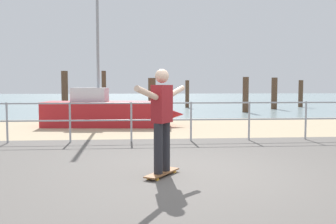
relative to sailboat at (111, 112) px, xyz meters
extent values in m
cube|color=#605B56|center=(1.86, -8.29, -0.53)|extent=(24.00, 10.00, 0.04)
cube|color=tan|center=(1.86, -0.29, -0.53)|extent=(24.00, 6.00, 0.04)
cube|color=#849EA3|center=(1.86, 27.71, -0.53)|extent=(72.00, 50.00, 0.04)
cylinder|color=#9EA0A5|center=(-2.35, -3.69, 0.00)|extent=(0.05, 0.05, 1.05)
cylinder|color=#9EA0A5|center=(-0.79, -3.69, 0.00)|extent=(0.05, 0.05, 1.05)
cylinder|color=#9EA0A5|center=(0.77, -3.69, 0.00)|extent=(0.05, 0.05, 1.05)
cylinder|color=#9EA0A5|center=(2.33, -3.69, 0.00)|extent=(0.05, 0.05, 1.05)
cylinder|color=#9EA0A5|center=(3.89, -3.69, 0.00)|extent=(0.05, 0.05, 1.05)
cylinder|color=#9EA0A5|center=(5.45, -3.69, 0.00)|extent=(0.05, 0.05, 1.05)
cylinder|color=#9EA0A5|center=(0.77, -3.69, 0.49)|extent=(12.49, 0.04, 0.04)
cylinder|color=#9EA0A5|center=(0.77, -3.69, 0.05)|extent=(12.49, 0.04, 0.04)
cube|color=#B21E23|center=(-0.16, 0.02, -0.08)|extent=(4.52, 1.83, 0.90)
cone|color=#B21E23|center=(2.03, -0.20, -0.08)|extent=(1.17, 0.87, 0.77)
cylinder|color=gray|center=(-0.46, 0.05, 2.86)|extent=(0.10, 0.10, 4.98)
cube|color=silver|center=(-0.76, 0.07, 0.62)|extent=(1.28, 1.01, 0.50)
cube|color=brown|center=(1.32, -7.41, -0.46)|extent=(0.61, 0.77, 0.02)
cylinder|color=orange|center=(1.41, -7.13, -0.50)|extent=(0.06, 0.07, 0.06)
cylinder|color=orange|center=(1.55, -7.22, -0.50)|extent=(0.06, 0.07, 0.06)
cylinder|color=orange|center=(1.10, -7.59, -0.50)|extent=(0.06, 0.07, 0.06)
cylinder|color=orange|center=(1.23, -7.68, -0.50)|extent=(0.06, 0.07, 0.06)
cylinder|color=#26262B|center=(1.39, -7.31, -0.04)|extent=(0.14, 0.14, 0.80)
cylinder|color=#26262B|center=(1.25, -7.51, -0.04)|extent=(0.14, 0.14, 0.80)
cube|color=maroon|center=(1.32, -7.41, 0.66)|extent=(0.37, 0.41, 0.60)
sphere|color=beige|center=(1.32, -7.41, 1.10)|extent=(0.22, 0.22, 0.22)
cylinder|color=beige|center=(1.57, -7.04, 0.84)|extent=(0.39, 0.51, 0.23)
cylinder|color=beige|center=(1.07, -7.77, 0.84)|extent=(0.39, 0.51, 0.23)
cylinder|color=#513826|center=(-3.48, 9.58, 0.65)|extent=(0.39, 0.39, 2.35)
cylinder|color=#513826|center=(-0.91, 7.29, 0.61)|extent=(0.25, 0.25, 2.28)
cylinder|color=#513826|center=(1.65, 5.16, 0.40)|extent=(0.37, 0.37, 1.85)
cylinder|color=#513826|center=(4.21, 10.96, 0.38)|extent=(0.26, 0.26, 1.82)
cylinder|color=#513826|center=(6.78, 6.31, 0.44)|extent=(0.32, 0.32, 1.94)
cylinder|color=#513826|center=(9.34, 8.85, 0.45)|extent=(0.36, 0.36, 1.96)
cylinder|color=#513826|center=(11.90, 10.76, 0.39)|extent=(0.30, 0.30, 1.83)
camera|label=1|loc=(0.94, -13.23, 0.95)|focal=39.36mm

